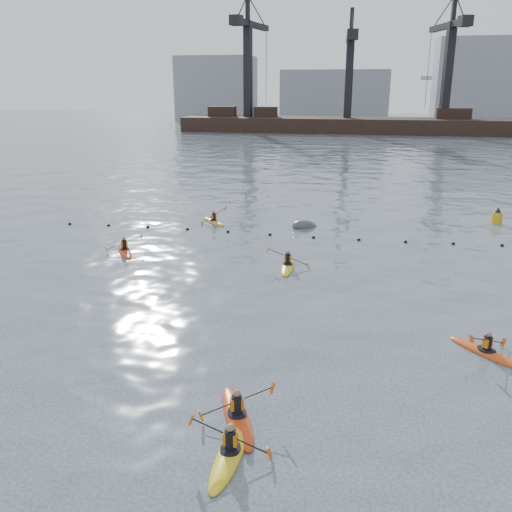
# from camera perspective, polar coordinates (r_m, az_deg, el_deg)

# --- Properties ---
(ground) EXTENTS (400.00, 400.00, 0.00)m
(ground) POSITION_cam_1_polar(r_m,az_deg,el_deg) (16.67, -5.11, -18.54)
(ground) COLOR #324149
(ground) RESTS_ON ground
(float_line) EXTENTS (33.24, 0.73, 0.24)m
(float_line) POSITION_cam_1_polar(r_m,az_deg,el_deg) (37.02, 3.80, 2.18)
(float_line) COLOR black
(float_line) RESTS_ON ground
(barge_pier) EXTENTS (72.00, 19.30, 29.50)m
(barge_pier) POSITION_cam_1_polar(r_m,az_deg,el_deg) (123.21, 9.42, 13.60)
(barge_pier) COLOR black
(barge_pier) RESTS_ON ground
(skyline) EXTENTS (141.00, 28.00, 22.00)m
(skyline) POSITION_cam_1_polar(r_m,az_deg,el_deg) (163.18, 11.00, 17.01)
(skyline) COLOR gray
(skyline) RESTS_ON ground
(kayaker_0) EXTENTS (2.26, 3.50, 1.25)m
(kayaker_0) POSITION_cam_1_polar(r_m,az_deg,el_deg) (17.35, -2.01, -16.42)
(kayaker_0) COLOR red
(kayaker_0) RESTS_ON ground
(kayaker_1) EXTENTS (2.38, 3.48, 1.28)m
(kayaker_1) POSITION_cam_1_polar(r_m,az_deg,el_deg) (15.97, -2.70, -19.84)
(kayaker_1) COLOR yellow
(kayaker_1) RESTS_ON ground
(kayaker_2) EXTENTS (2.39, 3.22, 1.20)m
(kayaker_2) POSITION_cam_1_polar(r_m,az_deg,el_deg) (34.31, -13.66, 0.60)
(kayaker_2) COLOR #BF3A12
(kayaker_2) RESTS_ON ground
(kayaker_3) EXTENTS (2.44, 3.55, 1.33)m
(kayaker_3) POSITION_cam_1_polar(r_m,az_deg,el_deg) (30.59, 3.35, -0.98)
(kayaker_3) COLOR gold
(kayaker_3) RESTS_ON ground
(kayaker_4) EXTENTS (2.76, 2.83, 1.23)m
(kayaker_4) POSITION_cam_1_polar(r_m,az_deg,el_deg) (22.73, 23.08, -9.23)
(kayaker_4) COLOR #C74A12
(kayaker_4) RESTS_ON ground
(kayaker_5) EXTENTS (2.63, 2.77, 1.26)m
(kayaker_5) POSITION_cam_1_polar(r_m,az_deg,el_deg) (40.69, -4.46, 3.67)
(kayaker_5) COLOR gold
(kayaker_5) RESTS_ON ground
(mooring_buoy) EXTENTS (2.46, 2.33, 1.42)m
(mooring_buoy) POSITION_cam_1_polar(r_m,az_deg,el_deg) (39.46, 5.15, 3.07)
(mooring_buoy) COLOR #3F4144
(mooring_buoy) RESTS_ON ground
(nav_buoy) EXTENTS (0.75, 0.75, 1.37)m
(nav_buoy) POSITION_cam_1_polar(r_m,az_deg,el_deg) (44.10, 24.04, 3.70)
(nav_buoy) COLOR gold
(nav_buoy) RESTS_ON ground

